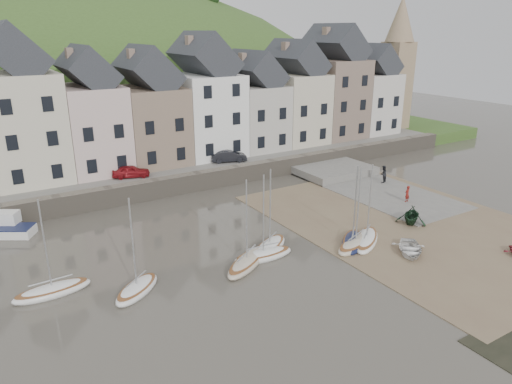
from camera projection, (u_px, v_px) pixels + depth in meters
ground at (301, 256)px, 33.30m from camera, size 160.00×160.00×0.00m
quay_land at (146, 151)px, 58.76m from camera, size 90.00×30.00×1.50m
quay_street at (183, 167)px, 49.26m from camera, size 70.00×7.00×0.10m
seawall at (198, 181)px, 46.66m from camera, size 70.00×1.20×1.80m
beach at (408, 223)px, 38.77m from camera, size 18.00×26.00×0.06m
slipway at (373, 188)px, 47.18m from camera, size 8.00×18.00×0.12m
hillside at (75, 224)px, 84.89m from camera, size 134.40×84.00×84.00m
townhouse_terrace at (182, 105)px, 51.07m from camera, size 61.05×8.00×13.93m
church_spire at (398, 60)px, 66.17m from camera, size 4.00×4.00×18.00m
sailboat_0 at (52, 290)px, 28.37m from camera, size 4.63×1.72×6.32m
sailboat_1 at (137, 289)px, 28.54m from camera, size 3.99×3.62×6.32m
sailboat_2 at (247, 262)px, 31.83m from camera, size 4.97×4.03×6.32m
sailboat_3 at (270, 246)px, 34.10m from camera, size 4.43×3.57×6.32m
sailboat_4 at (263, 255)px, 32.84m from camera, size 4.54×1.76×6.32m
sailboat_5 at (352, 241)px, 34.92m from camera, size 4.13×3.94×6.32m
sailboat_6 at (366, 240)px, 35.23m from camera, size 4.83×4.15×6.32m
sailboat_7 at (356, 243)px, 34.60m from camera, size 4.83×3.03×6.32m
motorboat_2 at (0, 228)px, 36.50m from camera, size 5.43×4.23×1.70m
rowboat_white at (410, 249)px, 33.39m from camera, size 4.00×4.05×0.69m
rowboat_green at (412, 215)px, 38.47m from camera, size 3.71×3.60×1.49m
person_red at (407, 194)px, 43.16m from camera, size 0.61×0.46×1.53m
person_dark at (383, 174)px, 48.55m from camera, size 1.08×0.97×1.81m
car_left at (131, 171)px, 45.36m from camera, size 3.78×2.43×1.20m
car_right at (229, 156)px, 50.69m from camera, size 4.04×2.52×1.26m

